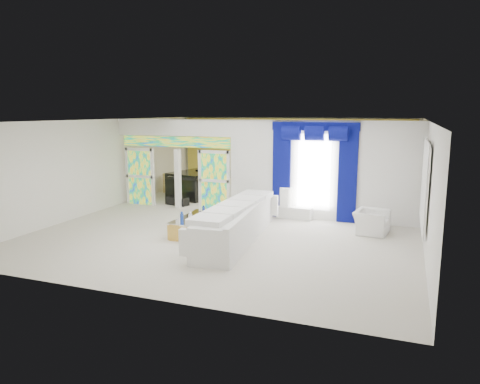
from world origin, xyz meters
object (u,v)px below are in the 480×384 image
at_px(white_sofa, 237,224).
at_px(grand_piano, 197,184).
at_px(armchair, 372,222).
at_px(coffee_table, 195,225).
at_px(console_table, 295,213).

bearing_deg(white_sofa, grand_piano, 120.53).
distance_m(white_sofa, armchair, 3.70).
distance_m(coffee_table, console_table, 3.34).
bearing_deg(armchair, white_sofa, 128.62).
xyz_separation_m(armchair, grand_piano, (-6.70, 3.08, 0.18)).
bearing_deg(grand_piano, console_table, -11.40).
bearing_deg(white_sofa, coffee_table, 162.59).
xyz_separation_m(coffee_table, armchair, (4.54, 1.57, 0.10)).
distance_m(console_table, grand_piano, 4.86).
relative_size(white_sofa, console_table, 4.10).
height_order(coffee_table, console_table, coffee_table).
height_order(coffee_table, armchair, armchair).
bearing_deg(console_table, coffee_table, -130.90).
xyz_separation_m(white_sofa, console_table, (0.84, 2.83, -0.24)).
bearing_deg(coffee_table, armchair, 19.10).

